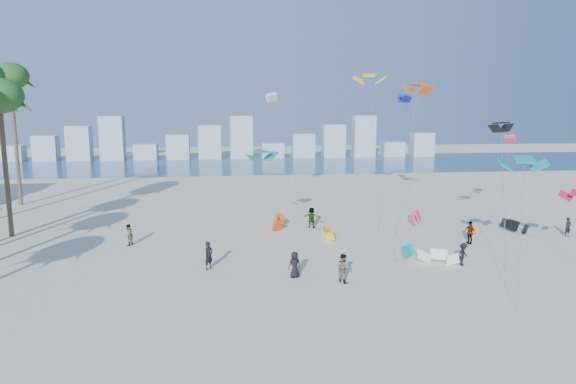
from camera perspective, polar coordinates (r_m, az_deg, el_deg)
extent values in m
plane|color=beige|center=(24.35, -2.78, -17.22)|extent=(220.00, 220.00, 0.00)
plane|color=navy|center=(94.30, -5.77, 3.05)|extent=(220.00, 220.00, 0.00)
imported|color=black|center=(35.41, -8.68, -6.89)|extent=(0.80, 0.82, 1.90)
imported|color=gray|center=(32.75, 6.03, -8.29)|extent=(1.07, 1.12, 1.83)
imported|color=black|center=(33.41, 0.73, -7.98)|extent=(0.96, 0.78, 1.69)
imported|color=gray|center=(43.57, 19.30, -4.20)|extent=(0.77, 1.16, 1.84)
imported|color=black|center=(37.73, 18.64, -6.50)|extent=(1.17, 1.09, 1.58)
imported|color=gray|center=(46.37, 2.60, -2.81)|extent=(1.77, 1.26, 1.85)
imported|color=black|center=(49.22, 28.34, -3.40)|extent=(0.66, 0.51, 1.61)
imported|color=gray|center=(42.55, -17.10, -4.51)|extent=(0.96, 1.03, 1.70)
cylinder|color=#595959|center=(39.67, -4.66, -1.12)|extent=(2.99, 5.91, 7.13)
cylinder|color=#595959|center=(45.52, 12.91, 3.54)|extent=(2.88, 3.69, 12.55)
cylinder|color=#595959|center=(39.31, 22.52, -0.12)|extent=(1.49, 4.60, 9.59)
cylinder|color=#595959|center=(49.79, -0.50, 3.92)|extent=(2.04, 4.93, 11.89)
cylinder|color=#595959|center=(49.76, 13.69, 3.57)|extent=(0.35, 5.94, 11.77)
cylinder|color=#595959|center=(47.78, 9.41, 4.55)|extent=(0.47, 5.75, 13.57)
cylinder|color=#595959|center=(48.92, 22.91, 0.85)|extent=(2.03, 3.82, 8.19)
cylinder|color=#595959|center=(31.70, 24.15, -4.11)|extent=(1.79, 3.46, 7.82)
cylinder|color=brown|center=(48.46, -28.56, 2.38)|extent=(0.40, 0.40, 11.57)
cylinder|color=brown|center=(62.94, -27.68, 4.90)|extent=(0.40, 0.40, 13.76)
ellipsoid|color=#204E1B|center=(62.86, -28.19, 11.15)|extent=(3.80, 3.80, 2.85)
cube|color=#9EADBF|center=(111.72, -28.00, 3.77)|extent=(4.40, 3.00, 3.00)
cube|color=#9EADBF|center=(109.55, -25.01, 4.38)|extent=(4.40, 3.00, 4.80)
cube|color=#9EADBF|center=(107.69, -21.91, 4.99)|extent=(4.40, 3.00, 6.60)
cube|color=#9EADBF|center=(106.17, -18.69, 5.61)|extent=(4.40, 3.00, 8.40)
cube|color=#9EADBF|center=(105.27, -15.30, 4.27)|extent=(4.40, 3.00, 3.00)
cube|color=#9EADBF|center=(104.44, -11.95, 4.86)|extent=(4.40, 3.00, 4.80)
cube|color=#9EADBF|center=(103.98, -8.55, 5.44)|extent=(4.40, 3.00, 6.60)
cube|color=#9EADBF|center=(103.90, -5.13, 6.01)|extent=(4.40, 3.00, 8.40)
cube|color=#9EADBF|center=(104.47, -1.69, 4.58)|extent=(4.40, 3.00, 3.00)
cube|color=#9EADBF|center=(105.10, 1.69, 5.10)|extent=(4.40, 3.00, 4.80)
cube|color=#9EADBF|center=(106.11, 5.02, 5.60)|extent=(4.40, 3.00, 6.60)
cube|color=#9EADBF|center=(107.47, 8.29, 6.07)|extent=(4.40, 3.00, 8.40)
cube|color=#9EADBF|center=(109.43, 11.40, 4.63)|extent=(4.40, 3.00, 3.00)
cube|color=#9EADBF|center=(111.42, 14.46, 5.06)|extent=(4.40, 3.00, 4.80)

